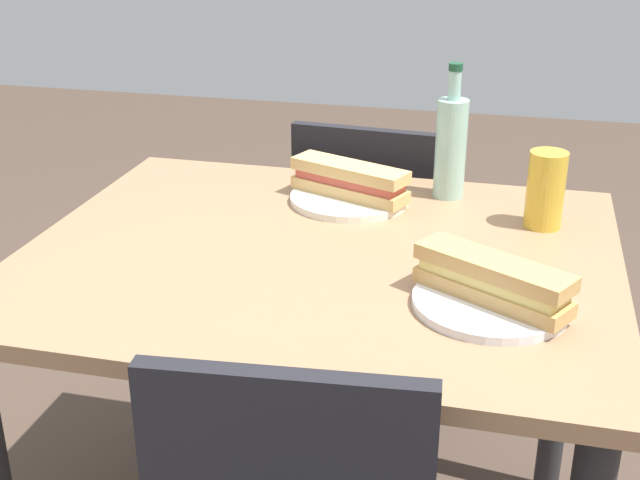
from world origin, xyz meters
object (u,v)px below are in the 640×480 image
object	(u,v)px
baguette_sandwich_near	(348,180)
knife_far	(503,284)
dining_table	(320,307)
water_bottle	(451,145)
baguette_sandwich_far	(493,279)
beer_glass	(546,190)
plate_near	(348,198)
chair_far	(375,252)
plate_far	(490,303)
knife_near	(358,185)

from	to	relation	value
baguette_sandwich_near	knife_far	bearing A→B (deg)	-46.79
dining_table	water_bottle	size ratio (longest dim) A/B	3.78
baguette_sandwich_far	dining_table	bearing A→B (deg)	154.32
beer_glass	plate_near	bearing A→B (deg)	174.14
baguette_sandwich_far	knife_far	distance (m)	0.06
dining_table	knife_far	distance (m)	0.37
dining_table	chair_far	world-z (taller)	chair_far
plate_far	baguette_sandwich_far	bearing A→B (deg)	90.00
plate_far	water_bottle	world-z (taller)	water_bottle
water_bottle	knife_near	bearing A→B (deg)	-171.95
baguette_sandwich_near	plate_near	bearing A→B (deg)	-89.10
water_bottle	beer_glass	distance (m)	0.24
dining_table	plate_far	size ratio (longest dim) A/B	4.32
knife_far	beer_glass	bearing A→B (deg)	78.99
knife_far	knife_near	bearing A→B (deg)	128.00
chair_far	knife_near	distance (m)	0.44
chair_far	baguette_sandwich_near	bearing A→B (deg)	-89.60
dining_table	knife_near	size ratio (longest dim) A/B	6.79
plate_near	baguette_sandwich_far	distance (m)	0.52
plate_near	knife_far	distance (m)	0.49
baguette_sandwich_near	water_bottle	size ratio (longest dim) A/B	0.93
plate_near	beer_glass	world-z (taller)	beer_glass
baguette_sandwich_near	water_bottle	bearing A→B (deg)	22.87
plate_far	baguette_sandwich_far	world-z (taller)	baguette_sandwich_far
chair_far	baguette_sandwich_near	distance (m)	0.51
knife_near	plate_far	bearing A→B (deg)	-56.57
baguette_sandwich_near	knife_far	size ratio (longest dim) A/B	1.49
baguette_sandwich_near	knife_near	size ratio (longest dim) A/B	1.66
baguette_sandwich_far	baguette_sandwich_near	bearing A→B (deg)	127.99
chair_far	water_bottle	xyz separation A→B (m)	(0.20, -0.30, 0.40)
baguette_sandwich_near	water_bottle	xyz separation A→B (m)	(0.20, 0.08, 0.06)
plate_far	knife_far	size ratio (longest dim) A/B	1.40
plate_near	baguette_sandwich_far	size ratio (longest dim) A/B	0.96
dining_table	knife_near	xyz separation A→B (m)	(0.01, 0.32, 0.14)
knife_near	knife_far	distance (m)	0.53
baguette_sandwich_near	knife_near	bearing A→B (deg)	79.06
baguette_sandwich_far	water_bottle	size ratio (longest dim) A/B	0.91
plate_far	water_bottle	size ratio (longest dim) A/B	0.87
knife_near	water_bottle	bearing A→B (deg)	8.05
plate_near	baguette_sandwich_far	xyz separation A→B (m)	(0.32, -0.41, 0.04)
baguette_sandwich_near	baguette_sandwich_far	world-z (taller)	same
water_bottle	baguette_sandwich_far	bearing A→B (deg)	-76.53
plate_far	knife_far	distance (m)	0.06
beer_glass	dining_table	bearing A→B (deg)	-151.20
chair_far	baguette_sandwich_far	size ratio (longest dim) A/B	3.25
chair_far	baguette_sandwich_near	world-z (taller)	baguette_sandwich_near
plate_near	water_bottle	size ratio (longest dim) A/B	0.87
plate_near	beer_glass	size ratio (longest dim) A/B	1.65
knife_near	water_bottle	world-z (taller)	water_bottle
knife_far	beer_glass	world-z (taller)	beer_glass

